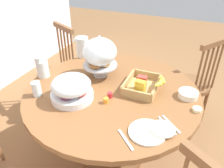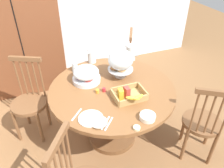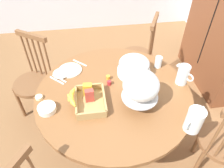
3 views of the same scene
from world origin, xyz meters
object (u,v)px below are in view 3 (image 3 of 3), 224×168
at_px(windsor_chair_by_cabinet, 139,56).
at_px(china_plate_small, 61,73).
at_px(orange_juice_pitcher, 194,121).
at_px(drinking_glass, 158,62).
at_px(milk_pitcher, 183,75).
at_px(cereal_bowl, 47,109).
at_px(china_plate_large, 70,70).
at_px(butter_dish, 39,97).
at_px(cereal_basket, 88,99).
at_px(fruit_platter_covered, 134,66).
at_px(windsor_chair_facing_door, 34,82).
at_px(pastry_stand_with_dome, 141,87).
at_px(dining_table, 114,107).
at_px(windsor_chair_near_window, 223,145).

xyz_separation_m(windsor_chair_by_cabinet, china_plate_small, (0.56, -0.88, 0.30)).
relative_size(orange_juice_pitcher, drinking_glass, 1.73).
xyz_separation_m(milk_pitcher, cereal_bowl, (0.16, -1.14, -0.06)).
distance_m(china_plate_large, cereal_bowl, 0.49).
bearing_deg(china_plate_large, butter_dish, -37.73).
bearing_deg(cereal_basket, windsor_chair_by_cabinet, 144.82).
bearing_deg(fruit_platter_covered, windsor_chair_facing_door, -108.49).
height_order(cereal_bowl, butter_dish, cereal_bowl).
bearing_deg(china_plate_large, pastry_stand_with_dome, 47.08).
height_order(dining_table, windsor_chair_facing_door, windsor_chair_facing_door).
height_order(windsor_chair_near_window, cereal_bowl, windsor_chair_near_window).
xyz_separation_m(windsor_chair_near_window, china_plate_small, (-0.74, -1.29, 0.30)).
bearing_deg(windsor_chair_near_window, pastry_stand_with_dome, -113.01).
bearing_deg(butter_dish, windsor_chair_facing_door, -162.06).
relative_size(windsor_chair_by_cabinet, fruit_platter_covered, 3.25).
bearing_deg(fruit_platter_covered, cereal_basket, -55.46).
relative_size(windsor_chair_near_window, pastry_stand_with_dome, 2.83).
bearing_deg(windsor_chair_by_cabinet, butter_dish, -51.63).
distance_m(milk_pitcher, china_plate_large, 1.02).
xyz_separation_m(fruit_platter_covered, cereal_bowl, (0.34, -0.75, -0.06)).
bearing_deg(pastry_stand_with_dome, butter_dish, -102.88).
xyz_separation_m(china_plate_large, butter_dish, (0.32, -0.25, 0.01)).
distance_m(windsor_chair_near_window, milk_pitcher, 0.65).
relative_size(windsor_chair_near_window, windsor_chair_by_cabinet, 1.00).
height_order(cereal_basket, butter_dish, cereal_basket).
distance_m(cereal_basket, drinking_glass, 0.78).
relative_size(pastry_stand_with_dome, drinking_glass, 3.13).
distance_m(fruit_platter_covered, china_plate_large, 0.60).
height_order(windsor_chair_near_window, windsor_chair_by_cabinet, same).
distance_m(windsor_chair_by_cabinet, china_plate_small, 1.09).
bearing_deg(drinking_glass, cereal_basket, -61.88).
height_order(orange_juice_pitcher, china_plate_small, orange_juice_pitcher).
bearing_deg(milk_pitcher, orange_juice_pitcher, -12.87).
bearing_deg(dining_table, butter_dish, -91.44).
xyz_separation_m(windsor_chair_by_cabinet, pastry_stand_with_dome, (1.01, -0.26, 0.48)).
xyz_separation_m(windsor_chair_near_window, cereal_bowl, (-0.32, -1.38, 0.31)).
bearing_deg(china_plate_small, windsor_chair_by_cabinet, 122.42).
height_order(windsor_chair_by_cabinet, windsor_chair_facing_door, same).
height_order(windsor_chair_by_cabinet, orange_juice_pitcher, windsor_chair_by_cabinet).
bearing_deg(cereal_basket, dining_table, 111.82).
height_order(fruit_platter_covered, drinking_glass, fruit_platter_covered).
bearing_deg(butter_dish, windsor_chair_by_cabinet, 128.37).
height_order(windsor_chair_near_window, drinking_glass, windsor_chair_near_window).
bearing_deg(windsor_chair_near_window, china_plate_large, -123.04).
xyz_separation_m(cereal_bowl, butter_dish, (-0.14, -0.08, -0.01)).
distance_m(cereal_basket, china_plate_small, 0.44).
distance_m(dining_table, fruit_platter_covered, 0.41).
bearing_deg(pastry_stand_with_dome, cereal_bowl, -93.18).
bearing_deg(windsor_chair_near_window, orange_juice_pitcher, -91.54).
height_order(dining_table, china_plate_small, china_plate_small).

